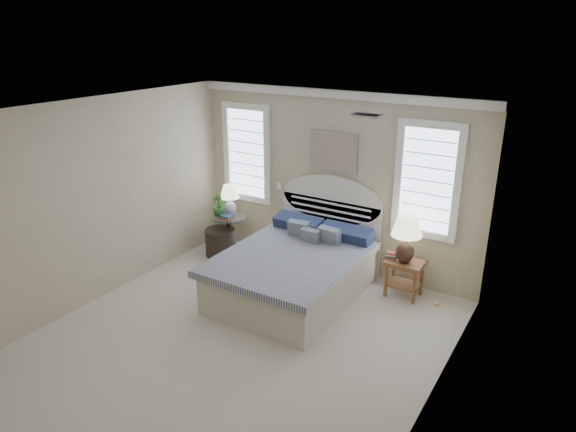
% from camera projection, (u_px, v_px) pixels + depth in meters
% --- Properties ---
extents(floor, '(4.50, 5.00, 0.01)m').
position_uv_depth(floor, '(234.00, 343.00, 6.07)').
color(floor, beige).
rests_on(floor, ground).
extents(ceiling, '(4.50, 5.00, 0.01)m').
position_uv_depth(ceiling, '(224.00, 114.00, 5.13)').
color(ceiling, silver).
rests_on(ceiling, wall_back).
extents(wall_back, '(4.50, 0.02, 2.70)m').
position_uv_depth(wall_back, '(334.00, 182.00, 7.59)').
color(wall_back, '#B9AC8A').
rests_on(wall_back, floor).
extents(wall_left, '(0.02, 5.00, 2.70)m').
position_uv_depth(wall_left, '(93.00, 203.00, 6.71)').
color(wall_left, '#B9AC8A').
rests_on(wall_left, floor).
extents(wall_right, '(0.02, 5.00, 2.70)m').
position_uv_depth(wall_right, '(433.00, 291.00, 4.49)').
color(wall_right, '#B9AC8A').
rests_on(wall_right, floor).
extents(crown_molding, '(4.50, 0.08, 0.12)m').
position_uv_depth(crown_molding, '(335.00, 94.00, 7.11)').
color(crown_molding, white).
rests_on(crown_molding, wall_back).
extents(hvac_vent, '(0.30, 0.20, 0.02)m').
position_uv_depth(hvac_vent, '(367.00, 115.00, 5.18)').
color(hvac_vent, '#B2B2B2').
rests_on(hvac_vent, ceiling).
extents(switch_plate, '(0.08, 0.01, 0.12)m').
position_uv_depth(switch_plate, '(279.00, 186.00, 8.12)').
color(switch_plate, white).
rests_on(switch_plate, wall_back).
extents(window_left, '(0.90, 0.06, 1.60)m').
position_uv_depth(window_left, '(248.00, 153.00, 8.26)').
color(window_left, '#ADC0DB').
rests_on(window_left, wall_back).
extents(window_right, '(0.90, 0.06, 1.60)m').
position_uv_depth(window_right, '(428.00, 180.00, 6.80)').
color(window_right, '#ADC0DB').
rests_on(window_right, wall_back).
extents(painting, '(0.74, 0.04, 0.58)m').
position_uv_depth(painting, '(333.00, 152.00, 7.40)').
color(painting, silver).
rests_on(painting, wall_back).
extents(closet_door, '(0.02, 1.80, 2.40)m').
position_uv_depth(closet_door, '(463.00, 256.00, 5.51)').
color(closet_door, white).
rests_on(closet_door, floor).
extents(bed, '(1.72, 2.28, 1.47)m').
position_uv_depth(bed, '(297.00, 267.00, 7.10)').
color(bed, beige).
rests_on(bed, floor).
extents(side_table_left, '(0.56, 0.56, 0.63)m').
position_uv_depth(side_table_left, '(229.00, 230.00, 8.39)').
color(side_table_left, black).
rests_on(side_table_left, floor).
extents(nightstand_right, '(0.50, 0.40, 0.53)m').
position_uv_depth(nightstand_right, '(405.00, 270.00, 7.01)').
color(nightstand_right, brown).
rests_on(nightstand_right, floor).
extents(floor_pot, '(0.63, 0.63, 0.44)m').
position_uv_depth(floor_pot, '(220.00, 242.00, 8.33)').
color(floor_pot, black).
rests_on(floor_pot, floor).
extents(lamp_left, '(0.34, 0.34, 0.51)m').
position_uv_depth(lamp_left, '(230.00, 197.00, 8.26)').
color(lamp_left, silver).
rests_on(lamp_left, side_table_left).
extents(lamp_right, '(0.42, 0.42, 0.67)m').
position_uv_depth(lamp_right, '(407.00, 234.00, 6.79)').
color(lamp_right, black).
rests_on(lamp_right, nightstand_right).
extents(potted_plant, '(0.27, 0.27, 0.36)m').
position_uv_depth(potted_plant, '(218.00, 205.00, 8.27)').
color(potted_plant, '#3F772F').
rests_on(potted_plant, side_table_left).
extents(books_left, '(0.21, 0.16, 0.05)m').
position_uv_depth(books_left, '(226.00, 217.00, 8.20)').
color(books_left, '#A43429').
rests_on(books_left, side_table_left).
extents(books_right, '(0.17, 0.14, 0.09)m').
position_uv_depth(books_right, '(391.00, 255.00, 7.03)').
color(books_right, '#A43429').
rests_on(books_right, nightstand_right).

